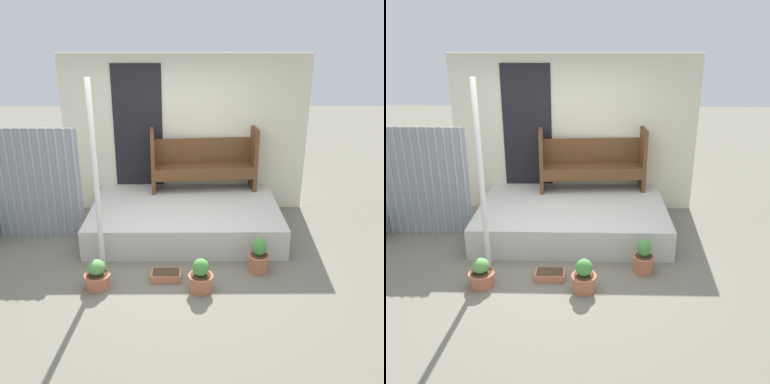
# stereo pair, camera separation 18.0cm
# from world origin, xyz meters

# --- Properties ---
(ground_plane) EXTENTS (24.00, 24.00, 0.00)m
(ground_plane) POSITION_xyz_m (0.00, 0.00, 0.00)
(ground_plane) COLOR #706B5B
(porch_slab) EXTENTS (2.83, 1.86, 0.44)m
(porch_slab) POSITION_xyz_m (0.20, 0.93, 0.22)
(porch_slab) COLOR beige
(porch_slab) RESTS_ON ground_plane
(house_wall) EXTENTS (4.03, 0.08, 2.60)m
(house_wall) POSITION_xyz_m (0.16, 1.89, 1.31)
(house_wall) COLOR beige
(house_wall) RESTS_ON ground_plane
(support_post) EXTENTS (0.07, 0.07, 2.45)m
(support_post) POSITION_xyz_m (-0.89, -0.12, 1.22)
(support_post) COLOR white
(support_post) RESTS_ON ground_plane
(bench) EXTENTS (1.74, 0.53, 1.02)m
(bench) POSITION_xyz_m (0.49, 1.64, 0.94)
(bench) COLOR brown
(bench) RESTS_ON porch_slab
(flower_pot_left) EXTENTS (0.32, 0.32, 0.37)m
(flower_pot_left) POSITION_xyz_m (-0.86, -0.61, 0.16)
(flower_pot_left) COLOR #B76647
(flower_pot_left) RESTS_ON ground_plane
(flower_pot_middle) EXTENTS (0.31, 0.31, 0.43)m
(flower_pot_middle) POSITION_xyz_m (0.39, -0.68, 0.19)
(flower_pot_middle) COLOR #B76647
(flower_pot_middle) RESTS_ON ground_plane
(flower_pot_right) EXTENTS (0.28, 0.28, 0.47)m
(flower_pot_right) POSITION_xyz_m (1.16, -0.24, 0.21)
(flower_pot_right) COLOR #B76647
(flower_pot_right) RESTS_ON ground_plane
(planter_box_rect) EXTENTS (0.37, 0.22, 0.11)m
(planter_box_rect) POSITION_xyz_m (-0.04, -0.43, 0.05)
(planter_box_rect) COLOR #C67251
(planter_box_rect) RESTS_ON ground_plane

